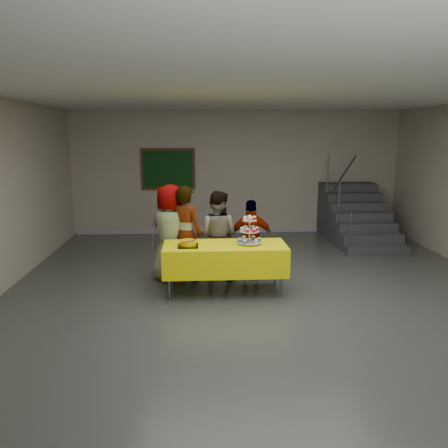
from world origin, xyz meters
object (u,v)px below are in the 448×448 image
(bake_table, at_px, (225,258))
(cupcake_stand, at_px, (249,233))
(staircase, at_px, (354,219))
(noticeboard, at_px, (168,169))
(schoolchild_c, at_px, (217,235))
(schoolchild_a, at_px, (170,233))
(schoolchild_b, at_px, (185,234))
(bear_cake, at_px, (188,243))
(schoolchild_d, at_px, (251,239))

(bake_table, height_order, cupcake_stand, cupcake_stand)
(staircase, distance_m, noticeboard, 4.58)
(schoolchild_c, bearing_deg, noticeboard, -51.02)
(schoolchild_a, height_order, schoolchild_b, schoolchild_a)
(schoolchild_a, height_order, noticeboard, noticeboard)
(schoolchild_c, bearing_deg, schoolchild_b, 37.16)
(cupcake_stand, xyz_separation_m, schoolchild_b, (-1.00, 0.55, -0.14))
(schoolchild_c, bearing_deg, cupcake_stand, 146.75)
(bake_table, bearing_deg, schoolchild_b, 137.54)
(bake_table, relative_size, schoolchild_b, 1.16)
(cupcake_stand, relative_size, bear_cake, 1.24)
(bear_cake, relative_size, schoolchild_d, 0.27)
(schoolchild_a, xyz_separation_m, staircase, (4.13, 2.72, -0.33))
(bake_table, height_order, noticeboard, noticeboard)
(schoolchild_a, xyz_separation_m, schoolchild_d, (1.38, 0.11, -0.14))
(cupcake_stand, bearing_deg, noticeboard, 109.57)
(noticeboard, bearing_deg, schoolchild_d, -64.84)
(bake_table, distance_m, cupcake_stand, 0.55)
(cupcake_stand, distance_m, schoolchild_a, 1.41)
(cupcake_stand, relative_size, schoolchild_d, 0.33)
(bake_table, distance_m, staircase, 4.69)
(schoolchild_c, distance_m, staircase, 4.29)
(schoolchild_a, distance_m, schoolchild_b, 0.27)
(schoolchild_b, height_order, staircase, staircase)
(bake_table, xyz_separation_m, schoolchild_b, (-0.62, 0.57, 0.25))
(bear_cake, bearing_deg, staircase, 42.20)
(schoolchild_c, distance_m, schoolchild_d, 0.60)
(bake_table, xyz_separation_m, noticeboard, (-1.11, 4.21, 1.04))
(schoolchild_b, height_order, schoolchild_c, schoolchild_b)
(bake_table, xyz_separation_m, schoolchild_a, (-0.87, 0.65, 0.26))
(schoolchild_b, relative_size, schoolchild_c, 1.07)
(schoolchild_b, xyz_separation_m, staircase, (3.87, 2.81, -0.32))
(schoolchild_a, bearing_deg, noticeboard, -62.70)
(cupcake_stand, bearing_deg, schoolchild_c, 124.06)
(bear_cake, distance_m, noticeboard, 4.40)
(cupcake_stand, height_order, schoolchild_d, schoolchild_d)
(cupcake_stand, height_order, schoolchild_c, schoolchild_c)
(schoolchild_c, height_order, staircase, staircase)
(schoolchild_d, bearing_deg, schoolchild_a, 7.11)
(schoolchild_a, bearing_deg, schoolchild_d, -151.94)
(bear_cake, relative_size, staircase, 0.15)
(bear_cake, xyz_separation_m, schoolchild_a, (-0.31, 0.73, -0.01))
(staircase, bearing_deg, schoolchild_d, -136.47)
(bear_cake, height_order, schoolchild_d, schoolchild_d)
(cupcake_stand, distance_m, noticeboard, 4.50)
(schoolchild_a, bearing_deg, schoolchild_c, -152.98)
(cupcake_stand, relative_size, noticeboard, 0.34)
(schoolchild_a, distance_m, staircase, 4.96)
(bear_cake, bearing_deg, schoolchild_b, 95.37)
(bear_cake, relative_size, noticeboard, 0.28)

